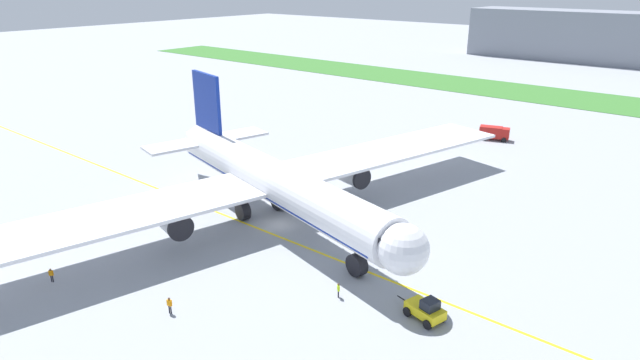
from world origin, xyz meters
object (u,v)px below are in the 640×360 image
Objects in this scene: service_truck_baggage_loader at (494,132)px; ground_crew_wingwalker_starboard at (338,289)px; pushback_tug at (426,310)px; ground_crew_marshaller_front at (51,274)px; airliner_foreground at (271,180)px; ground_crew_wingwalker_port at (169,304)px.

ground_crew_wingwalker_starboard is at bearing -80.27° from service_truck_baggage_loader.
pushback_tug reaches higher than ground_crew_marshaller_front.
pushback_tug is 8.75m from ground_crew_wingwalker_starboard.
ground_crew_wingwalker_port is at bearing -71.16° from airliner_foreground.
airliner_foreground is 55.07m from service_truck_baggage_loader.
airliner_foreground is 27.29m from pushback_tug.
ground_crew_marshaller_front is at bearing -145.82° from ground_crew_wingwalker_starboard.
pushback_tug reaches higher than ground_crew_wingwalker_port.
airliner_foreground reaches higher than ground_crew_marshaller_front.
service_truck_baggage_loader is (-19.28, 60.87, 0.45)m from pushback_tug.
service_truck_baggage_loader is at bearing 99.73° from ground_crew_wingwalker_starboard.
pushback_tug is at bearing 37.46° from ground_crew_wingwalker_port.
ground_crew_wingwalker_starboard is 64.05m from service_truck_baggage_loader.
ground_crew_wingwalker_starboard is at bearing -165.09° from pushback_tug.
airliner_foreground reaches higher than service_truck_baggage_loader.
ground_crew_wingwalker_port is 16.17m from ground_crew_wingwalker_starboard.
airliner_foreground is at bearing 166.24° from pushback_tug.
service_truck_baggage_loader reaches higher than ground_crew_marshaller_front.
airliner_foreground is 26.75m from ground_crew_marshaller_front.
service_truck_baggage_loader reaches higher than ground_crew_wingwalker_port.
ground_crew_wingwalker_port is 0.29× the size of service_truck_baggage_loader.
pushback_tug is at bearing -72.42° from service_truck_baggage_loader.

